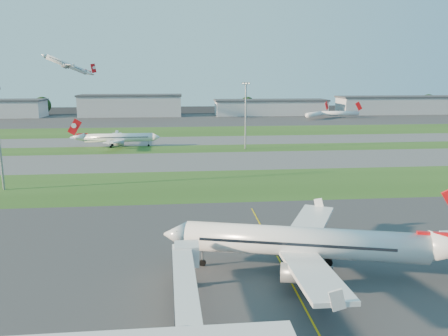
{
  "coord_description": "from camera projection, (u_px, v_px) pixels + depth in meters",
  "views": [
    {
      "loc": [
        -9.87,
        -59.98,
        28.5
      ],
      "look_at": [
        -0.05,
        40.33,
        7.0
      ],
      "focal_mm": 35.0,
      "sensor_mm": 36.0,
      "label": 1
    }
  ],
  "objects": [
    {
      "name": "tree_west",
      "position": [
        42.0,
        105.0,
        316.11
      ],
      "size": [
        12.1,
        12.1,
        13.2
      ],
      "color": "black",
      "rests_on": "ground"
    },
    {
      "name": "grass_strip_a",
      "position": [
        220.0,
        185.0,
        115.88
      ],
      "size": [
        300.0,
        34.0,
        0.01
      ],
      "primitive_type": "cube",
      "color": "#274818",
      "rests_on": "ground"
    },
    {
      "name": "apron_far",
      "position": [
        197.0,
        120.0,
        284.27
      ],
      "size": [
        400.0,
        80.0,
        0.01
      ],
      "primitive_type": "cube",
      "color": "#333335",
      "rests_on": "ground"
    },
    {
      "name": "tree_mid_west",
      "position": [
        167.0,
        107.0,
        321.06
      ],
      "size": [
        9.9,
        9.9,
        10.8
      ],
      "color": "black",
      "rests_on": "ground"
    },
    {
      "name": "mini_jet_near",
      "position": [
        317.0,
        114.0,
        289.64
      ],
      "size": [
        21.79,
        21.11,
        9.48
      ],
      "rotation": [
        0.0,
        0.0,
        0.77
      ],
      "color": "white",
      "rests_on": "ground"
    },
    {
      "name": "tree_east",
      "position": [
        344.0,
        105.0,
        334.82
      ],
      "size": [
        10.45,
        10.45,
        11.4
      ],
      "color": "black",
      "rests_on": "ground"
    },
    {
      "name": "hangar_east",
      "position": [
        270.0,
        107.0,
        317.53
      ],
      "size": [
        81.6,
        23.0,
        11.2
      ],
      "color": "#ABAEB3",
      "rests_on": "ground"
    },
    {
      "name": "hangar_far_east",
      "position": [
        402.0,
        105.0,
        326.85
      ],
      "size": [
        96.9,
        23.0,
        13.2
      ],
      "color": "#ABAEB3",
      "rests_on": "ground"
    },
    {
      "name": "taxiway_a",
      "position": [
        211.0,
        161.0,
        148.0
      ],
      "size": [
        300.0,
        32.0,
        0.01
      ],
      "primitive_type": "cube",
      "color": "#515154",
      "rests_on": "ground"
    },
    {
      "name": "mini_jet_far",
      "position": [
        340.0,
        113.0,
        294.34
      ],
      "size": [
        28.6,
        3.34,
        9.48
      ],
      "rotation": [
        0.0,
        0.0,
        -0.01
      ],
      "color": "white",
      "rests_on": "ground"
    },
    {
      "name": "light_mast_centre",
      "position": [
        246.0,
        111.0,
        168.73
      ],
      "size": [
        3.2,
        0.7,
        25.8
      ],
      "color": "gray",
      "rests_on": "ground"
    },
    {
      "name": "ground",
      "position": [
        251.0,
        270.0,
        65.27
      ],
      "size": [
        700.0,
        700.0,
        0.0
      ],
      "primitive_type": "plane",
      "color": "black",
      "rests_on": "ground"
    },
    {
      "name": "airliner_parked",
      "position": [
        306.0,
        243.0,
        63.17
      ],
      "size": [
        41.92,
        35.15,
        13.34
      ],
      "rotation": [
        0.0,
        0.0,
        -0.25
      ],
      "color": "white",
      "rests_on": "ground"
    },
    {
      "name": "airliner_taxiing",
      "position": [
        118.0,
        138.0,
        175.98
      ],
      "size": [
        33.48,
        28.41,
        10.45
      ],
      "rotation": [
        0.0,
        0.0,
        3.17
      ],
      "color": "white",
      "rests_on": "ground"
    },
    {
      "name": "jet_bridge",
      "position": [
        186.0,
        299.0,
        48.67
      ],
      "size": [
        4.2,
        26.9,
        6.2
      ],
      "color": "silver",
      "rests_on": "ground"
    },
    {
      "name": "tree_mid_east",
      "position": [
        247.0,
        104.0,
        329.49
      ],
      "size": [
        11.55,
        11.55,
        12.6
      ],
      "color": "black",
      "rests_on": "ground"
    },
    {
      "name": "grass_strip_b",
      "position": [
        207.0,
        149.0,
        172.34
      ],
      "size": [
        300.0,
        18.0,
        0.01
      ],
      "primitive_type": "cube",
      "color": "#274818",
      "rests_on": "ground"
    },
    {
      "name": "airliner_departing",
      "position": [
        67.0,
        65.0,
        270.11
      ],
      "size": [
        29.26,
        24.8,
        9.6
      ],
      "rotation": [
        0.0,
        0.0,
        0.37
      ],
      "color": "white"
    },
    {
      "name": "tree_far_east",
      "position": [
        428.0,
        102.0,
        345.11
      ],
      "size": [
        12.65,
        12.65,
        13.8
      ],
      "color": "black",
      "rests_on": "ground"
    },
    {
      "name": "apron_near",
      "position": [
        251.0,
        270.0,
        65.27
      ],
      "size": [
        300.0,
        70.0,
        0.01
      ],
      "primitive_type": "cube",
      "color": "#333335",
      "rests_on": "ground"
    },
    {
      "name": "taxiway_b",
      "position": [
        204.0,
        141.0,
        193.75
      ],
      "size": [
        300.0,
        26.0,
        0.01
      ],
      "primitive_type": "cube",
      "color": "#515154",
      "rests_on": "ground"
    },
    {
      "name": "yellow_line",
      "position": [
        283.0,
        268.0,
        65.75
      ],
      "size": [
        0.25,
        60.0,
        0.02
      ],
      "primitive_type": "cube",
      "color": "gold",
      "rests_on": "ground"
    },
    {
      "name": "hangar_west",
      "position": [
        131.0,
        105.0,
        307.59
      ],
      "size": [
        71.4,
        23.0,
        15.2
      ],
      "color": "#ABAEB3",
      "rests_on": "ground"
    },
    {
      "name": "grass_strip_c",
      "position": [
        201.0,
        131.0,
        225.87
      ],
      "size": [
        300.0,
        40.0,
        0.01
      ],
      "primitive_type": "cube",
      "color": "#274818",
      "rests_on": "ground"
    }
  ]
}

